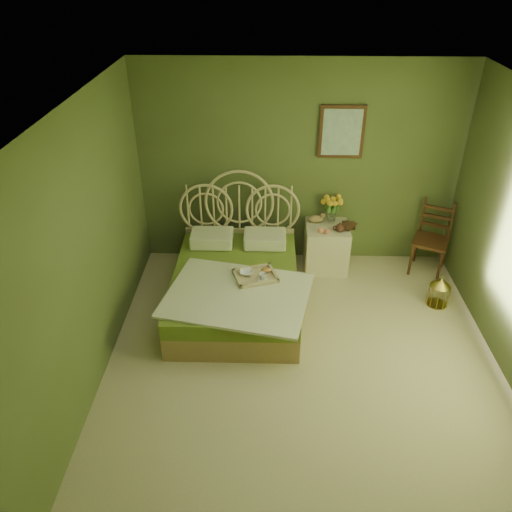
{
  "coord_description": "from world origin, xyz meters",
  "views": [
    {
      "loc": [
        -0.39,
        -3.62,
        3.65
      ],
      "look_at": [
        -0.5,
        1.0,
        0.76
      ],
      "focal_mm": 35.0,
      "sensor_mm": 36.0,
      "label": 1
    }
  ],
  "objects_px": {
    "bed": "(236,284)",
    "nightstand": "(327,242)",
    "chair": "(430,233)",
    "birdcage": "(439,292)"
  },
  "relations": [
    {
      "from": "birdcage",
      "to": "nightstand",
      "type": "bearing_deg",
      "value": 147.12
    },
    {
      "from": "bed",
      "to": "chair",
      "type": "distance_m",
      "value": 2.59
    },
    {
      "from": "nightstand",
      "to": "chair",
      "type": "xyz_separation_m",
      "value": [
        1.3,
        -0.01,
        0.16
      ]
    },
    {
      "from": "nightstand",
      "to": "chair",
      "type": "relative_size",
      "value": 1.09
    },
    {
      "from": "bed",
      "to": "nightstand",
      "type": "relative_size",
      "value": 2.07
    },
    {
      "from": "bed",
      "to": "chair",
      "type": "height_order",
      "value": "bed"
    },
    {
      "from": "chair",
      "to": "nightstand",
      "type": "bearing_deg",
      "value": -156.3
    },
    {
      "from": "bed",
      "to": "chair",
      "type": "relative_size",
      "value": 2.25
    },
    {
      "from": "bed",
      "to": "nightstand",
      "type": "distance_m",
      "value": 1.42
    },
    {
      "from": "chair",
      "to": "birdcage",
      "type": "distance_m",
      "value": 0.87
    }
  ]
}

